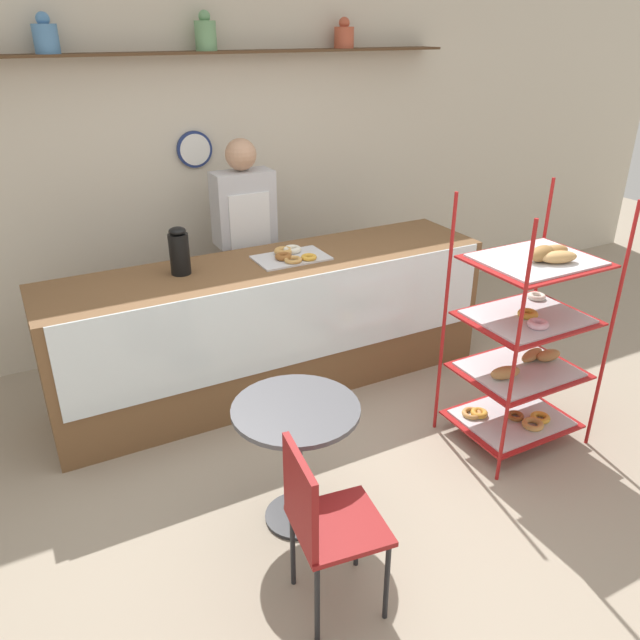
% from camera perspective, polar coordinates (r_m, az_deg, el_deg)
% --- Properties ---
extents(ground_plane, '(14.00, 14.00, 0.00)m').
position_cam_1_polar(ground_plane, '(3.87, 2.70, -13.05)').
color(ground_plane, gray).
extents(back_wall, '(10.00, 0.30, 2.70)m').
position_cam_1_polar(back_wall, '(5.12, -9.73, 13.35)').
color(back_wall, beige).
rests_on(back_wall, ground_plane).
extents(display_counter, '(3.09, 0.72, 0.95)m').
position_cam_1_polar(display_counter, '(4.43, -4.25, -0.45)').
color(display_counter, brown).
rests_on(display_counter, ground_plane).
extents(pastry_rack, '(0.77, 0.61, 1.57)m').
position_cam_1_polar(pastry_rack, '(3.94, 18.24, -1.76)').
color(pastry_rack, '#A51919').
rests_on(pastry_rack, ground_plane).
extents(person_worker, '(0.45, 0.23, 1.68)m').
position_cam_1_polar(person_worker, '(4.79, -6.83, 7.19)').
color(person_worker, '#282833').
rests_on(person_worker, ground_plane).
extents(cafe_table, '(0.64, 0.64, 0.70)m').
position_cam_1_polar(cafe_table, '(3.20, -2.18, -10.64)').
color(cafe_table, '#262628').
rests_on(cafe_table, ground_plane).
extents(cafe_chair, '(0.43, 0.43, 0.86)m').
position_cam_1_polar(cafe_chair, '(2.76, 0.07, -17.53)').
color(cafe_chair, black).
rests_on(cafe_chair, ground_plane).
extents(coffee_carafe, '(0.13, 0.13, 0.31)m').
position_cam_1_polar(coffee_carafe, '(4.08, -12.75, 6.15)').
color(coffee_carafe, black).
rests_on(coffee_carafe, display_counter).
extents(donut_tray_counter, '(0.49, 0.32, 0.05)m').
position_cam_1_polar(donut_tray_counter, '(4.30, -2.69, 5.91)').
color(donut_tray_counter, silver).
rests_on(donut_tray_counter, display_counter).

